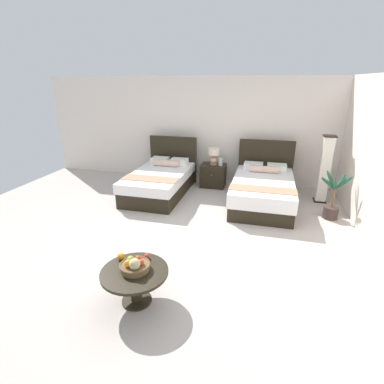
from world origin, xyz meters
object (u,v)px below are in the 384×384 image
(coffee_table, at_px, (135,278))
(floor_lamp_corner, at_px, (324,170))
(table_lamp, at_px, (214,155))
(fruit_bowl, at_px, (135,265))
(vase, at_px, (221,162))
(loose_apple, at_px, (147,256))
(bed_near_window, at_px, (161,181))
(bed_near_corner, at_px, (263,189))
(potted_palm, at_px, (332,203))
(loose_orange, at_px, (121,256))
(nightstand, at_px, (213,175))

(coffee_table, xyz_separation_m, floor_lamp_corner, (2.51, 3.82, 0.38))
(table_lamp, relative_size, fruit_bowl, 1.14)
(vase, height_order, fruit_bowl, vase)
(loose_apple, bearing_deg, fruit_bowl, -98.94)
(bed_near_window, xyz_separation_m, table_lamp, (1.07, 0.80, 0.48))
(bed_near_corner, relative_size, potted_palm, 2.35)
(vase, bearing_deg, loose_orange, -97.71)
(vase, distance_m, loose_orange, 4.02)
(bed_near_window, xyz_separation_m, loose_orange, (0.70, -3.24, 0.17))
(vase, bearing_deg, loose_apple, -93.63)
(table_lamp, relative_size, floor_lamp_corner, 0.28)
(vase, bearing_deg, nightstand, 167.15)
(fruit_bowl, xyz_separation_m, floor_lamp_corner, (2.51, 3.81, 0.22))
(bed_near_window, bearing_deg, nightstand, 36.13)
(coffee_table, distance_m, fruit_bowl, 0.17)
(floor_lamp_corner, bearing_deg, loose_apple, -124.77)
(bed_near_corner, bearing_deg, coffee_table, -111.00)
(loose_apple, relative_size, potted_palm, 0.08)
(bed_near_window, relative_size, nightstand, 3.55)
(loose_orange, relative_size, potted_palm, 0.10)
(bed_near_window, distance_m, table_lamp, 1.42)
(table_lamp, bearing_deg, loose_orange, -95.14)
(nightstand, distance_m, vase, 0.41)
(vase, distance_m, fruit_bowl, 4.15)
(table_lamp, height_order, vase, table_lamp)
(bed_near_corner, bearing_deg, loose_apple, -111.92)
(loose_orange, height_order, potted_palm, potted_palm)
(coffee_table, bearing_deg, potted_palm, 49.07)
(nightstand, distance_m, floor_lamp_corner, 2.46)
(potted_palm, bearing_deg, loose_orange, -135.23)
(bed_near_window, height_order, fruit_bowl, bed_near_window)
(coffee_table, bearing_deg, loose_apple, 80.89)
(nightstand, bearing_deg, fruit_bowl, -91.52)
(bed_near_window, relative_size, loose_orange, 24.15)
(bed_near_corner, height_order, loose_apple, bed_near_corner)
(loose_apple, xyz_separation_m, potted_palm, (2.54, 2.72, -0.16))
(table_lamp, bearing_deg, floor_lamp_corner, -9.31)
(bed_near_corner, height_order, potted_palm, bed_near_corner)
(bed_near_corner, relative_size, coffee_table, 2.76)
(nightstand, bearing_deg, loose_apple, -91.04)
(loose_apple, relative_size, floor_lamp_corner, 0.05)
(bed_near_window, relative_size, fruit_bowl, 6.03)
(table_lamp, height_order, floor_lamp_corner, floor_lamp_corner)
(coffee_table, bearing_deg, fruit_bowl, 77.41)
(table_lamp, distance_m, loose_apple, 3.96)
(nightstand, height_order, loose_orange, nightstand)
(bed_near_corner, xyz_separation_m, coffee_table, (-1.31, -3.41, 0.01))
(loose_apple, bearing_deg, bed_near_corner, 68.08)
(bed_near_window, xyz_separation_m, fruit_bowl, (0.96, -3.40, 0.19))
(bed_near_corner, xyz_separation_m, nightstand, (-1.20, 0.78, -0.03))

